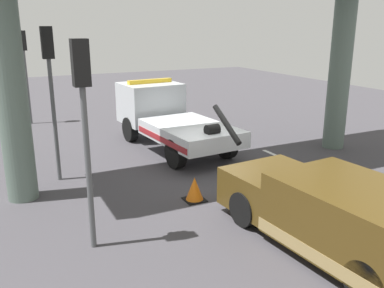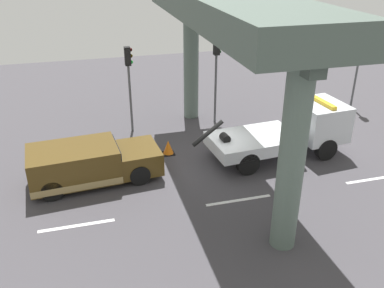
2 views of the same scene
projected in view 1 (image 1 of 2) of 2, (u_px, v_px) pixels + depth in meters
ground_plane at (212, 174)px, 13.47m from camera, size 60.00×40.00×0.10m
lane_stripe_mid at (285, 159)px, 14.72m from camera, size 2.60×0.16×0.01m
lane_stripe_east at (206, 125)px, 19.89m from camera, size 2.60×0.16×0.01m
tow_truck_white at (166, 115)px, 16.27m from camera, size 7.33×2.85×2.46m
towed_van_green at (336, 216)px, 8.61m from camera, size 5.35×2.58×1.58m
traffic_light_near at (83, 101)px, 8.07m from camera, size 0.39×0.32×4.37m
traffic_light_far at (50, 71)px, 11.91m from camera, size 0.39×0.32×4.59m
traffic_light_mid at (24, 57)px, 19.28m from camera, size 0.39×0.32×4.39m
traffic_cone_orange at (195, 189)px, 11.21m from camera, size 0.56×0.56×0.66m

